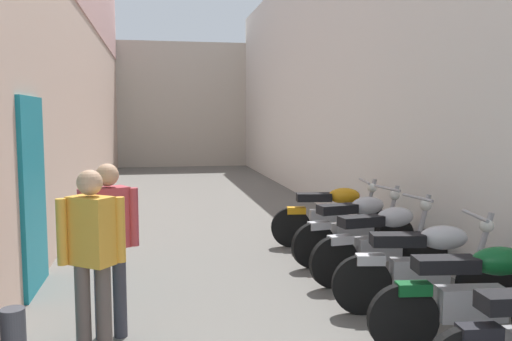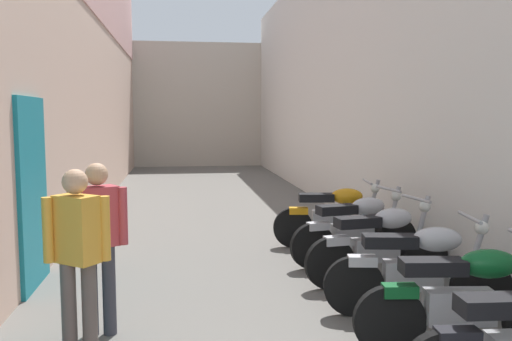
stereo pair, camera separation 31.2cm
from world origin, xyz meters
TOP-DOWN VIEW (x-y plane):
  - ground_plane at (0.00, 8.17)m, footprint 36.33×36.33m
  - building_left at (-2.67, 10.12)m, footprint 0.45×20.33m
  - building_right at (2.68, 10.16)m, footprint 0.45×20.33m
  - building_far_end at (0.00, 21.33)m, footprint 7.96×2.00m
  - motorcycle_third at (1.54, 3.16)m, footprint 1.85×0.58m
  - motorcycle_fourth at (1.54, 4.05)m, footprint 1.84×0.58m
  - motorcycle_fifth at (1.54, 5.09)m, footprint 1.84×0.58m
  - motorcycle_sixth at (1.54, 5.93)m, footprint 1.84×0.58m
  - motorcycle_seventh at (1.54, 6.90)m, footprint 1.84×0.58m
  - pedestrian_mid_alley at (-1.60, 3.51)m, footprint 0.52×0.37m
  - pedestrian_further_down at (-1.51, 4.04)m, footprint 0.52×0.34m

SIDE VIEW (x-z plane):
  - ground_plane at x=0.00m, z-range 0.00..0.00m
  - motorcycle_third at x=1.54m, z-range -0.02..1.02m
  - motorcycle_fourth at x=1.54m, z-range -0.02..1.02m
  - motorcycle_fifth at x=1.54m, z-range -0.02..1.02m
  - motorcycle_sixth at x=1.54m, z-range -0.02..1.02m
  - motorcycle_seventh at x=1.54m, z-range -0.02..1.02m
  - pedestrian_mid_alley at x=-1.60m, z-range 0.13..1.70m
  - pedestrian_further_down at x=-1.51m, z-range 0.13..1.70m
  - building_far_end at x=0.00m, z-range 0.00..4.82m
  - building_right at x=2.68m, z-range 0.00..5.73m
  - building_left at x=-2.67m, z-range 0.03..7.32m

